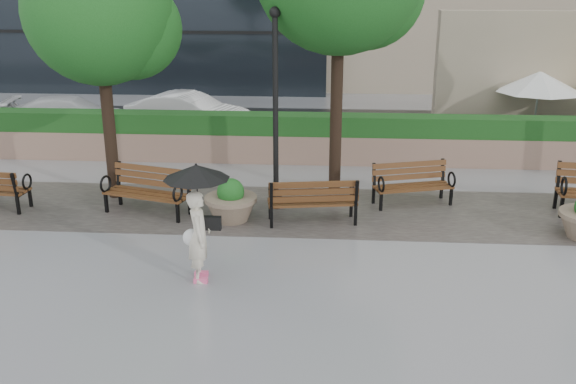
# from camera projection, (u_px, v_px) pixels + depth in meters

# --- Properties ---
(ground) EXTENTS (100.00, 100.00, 0.00)m
(ground) POSITION_uv_depth(u_px,v_px,m) (257.00, 267.00, 11.63)
(ground) COLOR gray
(ground) RESTS_ON ground
(cobble_strip) EXTENTS (28.00, 3.20, 0.01)m
(cobble_strip) POSITION_uv_depth(u_px,v_px,m) (272.00, 210.00, 14.46)
(cobble_strip) COLOR #383330
(cobble_strip) RESTS_ON ground
(hedge_wall) EXTENTS (24.00, 0.80, 1.35)m
(hedge_wall) POSITION_uv_depth(u_px,v_px,m) (285.00, 138.00, 18.02)
(hedge_wall) COLOR #8F6D5C
(hedge_wall) RESTS_ON ground
(asphalt_street) EXTENTS (40.00, 7.00, 0.00)m
(asphalt_street) POSITION_uv_depth(u_px,v_px,m) (294.00, 129.00, 22.01)
(asphalt_street) COLOR black
(asphalt_street) RESTS_ON ground
(bench_1) EXTENTS (2.03, 1.26, 1.02)m
(bench_1) POSITION_uv_depth(u_px,v_px,m) (148.00, 201.00, 14.15)
(bench_1) COLOR #593319
(bench_1) RESTS_ON ground
(bench_2) EXTENTS (1.96, 1.02, 1.00)m
(bench_2) POSITION_uv_depth(u_px,v_px,m) (312.00, 209.00, 13.64)
(bench_2) COLOR #593319
(bench_2) RESTS_ON ground
(bench_3) EXTENTS (1.90, 1.18, 0.96)m
(bench_3) POSITION_uv_depth(u_px,v_px,m) (412.00, 193.00, 14.71)
(bench_3) COLOR #593319
(bench_3) RESTS_ON ground
(planter_left) EXTENTS (1.13, 1.13, 0.94)m
(planter_left) POSITION_uv_depth(u_px,v_px,m) (231.00, 204.00, 13.73)
(planter_left) COLOR #7F6B56
(planter_left) RESTS_ON ground
(lamppost) EXTENTS (0.28, 0.28, 4.42)m
(lamppost) POSITION_uv_depth(u_px,v_px,m) (276.00, 123.00, 13.99)
(lamppost) COLOR black
(lamppost) RESTS_ON ground
(tree_0) EXTENTS (3.36, 3.24, 5.91)m
(tree_0) POSITION_uv_depth(u_px,v_px,m) (107.00, 16.00, 14.05)
(tree_0) COLOR black
(tree_0) RESTS_ON ground
(patio_umb_white) EXTENTS (2.50, 2.50, 2.30)m
(patio_umb_white) POSITION_uv_depth(u_px,v_px,m) (539.00, 82.00, 19.04)
(patio_umb_white) COLOR black
(patio_umb_white) RESTS_ON ground
(car_left) EXTENTS (4.30, 2.23, 1.19)m
(car_left) POSITION_uv_depth(u_px,v_px,m) (71.00, 115.00, 21.36)
(car_left) COLOR white
(car_left) RESTS_ON ground
(car_right) EXTENTS (4.30, 2.31, 1.34)m
(car_right) POSITION_uv_depth(u_px,v_px,m) (189.00, 114.00, 21.15)
(car_right) COLOR white
(car_right) RESTS_ON ground
(pedestrian) EXTENTS (1.12, 1.12, 2.06)m
(pedestrian) POSITION_uv_depth(u_px,v_px,m) (198.00, 211.00, 10.81)
(pedestrian) COLOR beige
(pedestrian) RESTS_ON ground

